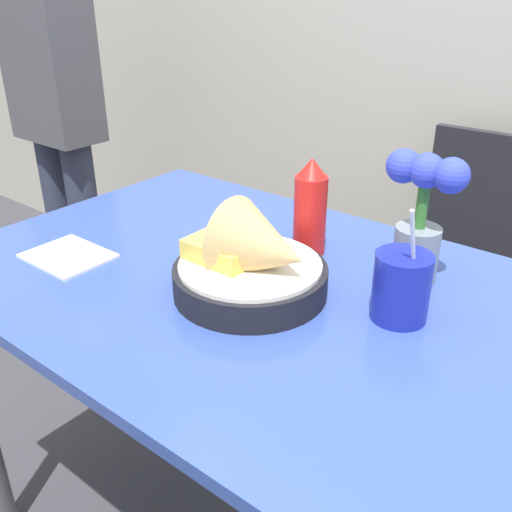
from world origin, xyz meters
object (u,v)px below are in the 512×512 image
(food_basket, at_px, (255,265))
(flower_vase, at_px, (421,214))
(ketchup_bottle, at_px, (310,208))
(person_standing, at_px, (55,98))
(chair_far_window, at_px, (475,269))
(drink_cup, at_px, (401,289))

(food_basket, distance_m, flower_vase, 0.32)
(food_basket, height_order, ketchup_bottle, ketchup_bottle)
(ketchup_bottle, height_order, flower_vase, flower_vase)
(ketchup_bottle, bearing_deg, flower_vase, 6.77)
(ketchup_bottle, bearing_deg, person_standing, 169.41)
(food_basket, height_order, person_standing, person_standing)
(food_basket, height_order, flower_vase, flower_vase)
(flower_vase, distance_m, person_standing, 1.45)
(person_standing, bearing_deg, ketchup_bottle, -10.59)
(chair_far_window, bearing_deg, food_basket, -100.24)
(chair_far_window, xyz_separation_m, person_standing, (-1.39, -0.38, 0.37))
(flower_vase, height_order, person_standing, person_standing)
(food_basket, xyz_separation_m, drink_cup, (0.24, 0.09, -0.01))
(chair_far_window, xyz_separation_m, drink_cup, (0.09, -0.73, 0.29))
(food_basket, relative_size, ketchup_bottle, 1.38)
(ketchup_bottle, distance_m, person_standing, 1.24)
(drink_cup, bearing_deg, ketchup_bottle, 155.77)
(chair_far_window, bearing_deg, person_standing, -164.57)
(ketchup_bottle, relative_size, person_standing, 0.13)
(chair_far_window, xyz_separation_m, flower_vase, (0.05, -0.59, 0.37))
(ketchup_bottle, bearing_deg, drink_cup, -24.23)
(food_basket, xyz_separation_m, ketchup_bottle, (-0.02, 0.21, 0.04))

